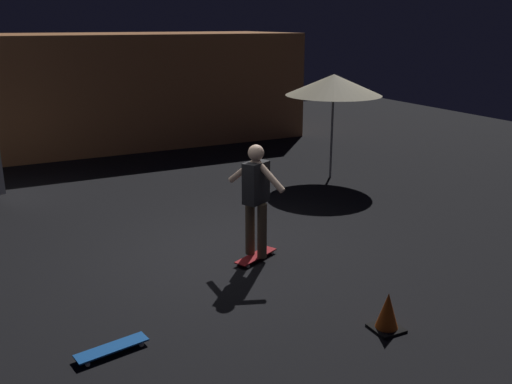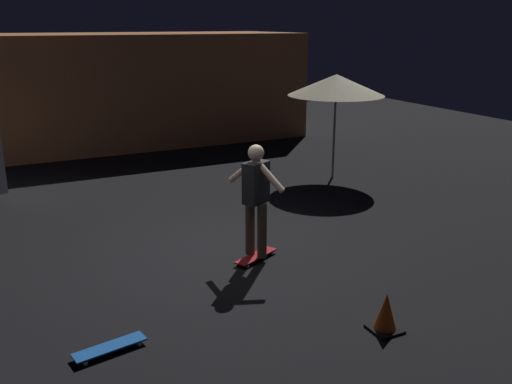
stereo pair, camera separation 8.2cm
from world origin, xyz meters
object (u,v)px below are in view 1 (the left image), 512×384
at_px(skater, 256,193).
at_px(traffic_cone, 387,313).
at_px(patio_umbrella, 334,85).
at_px(skateboard_spare, 112,348).
at_px(skateboard_ridden, 256,256).

distance_m(skater, traffic_cone, 2.60).
relative_size(patio_umbrella, skateboard_spare, 2.86).
bearing_deg(skateboard_ridden, skateboard_spare, -149.12).
bearing_deg(traffic_cone, skater, 100.51).
distance_m(skateboard_ridden, skateboard_spare, 2.87).
xyz_separation_m(patio_umbrella, traffic_cone, (-3.13, -5.76, -1.86)).
height_order(skateboard_ridden, skater, skater).
distance_m(patio_umbrella, traffic_cone, 6.82).
bearing_deg(skater, patio_umbrella, 43.02).
relative_size(skateboard_spare, traffic_cone, 1.75).
bearing_deg(skater, skateboard_spare, -149.12).
height_order(patio_umbrella, skateboard_ridden, patio_umbrella).
xyz_separation_m(patio_umbrella, skater, (-3.58, -3.34, -1.04)).
xyz_separation_m(skateboard_ridden, skateboard_spare, (-2.46, -1.47, 0.00)).
height_order(skateboard_ridden, traffic_cone, traffic_cone).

